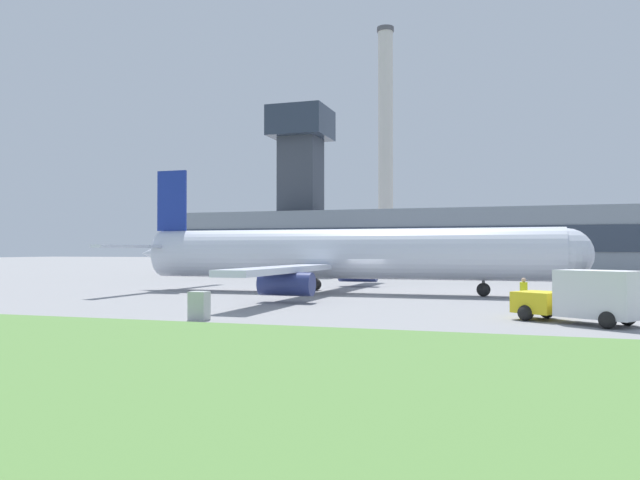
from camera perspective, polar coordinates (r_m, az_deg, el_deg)
ground_plane at (r=42.94m, az=4.33°, el=-5.08°), size 400.00×400.00×0.00m
terminal_building at (r=77.96m, az=9.29°, el=0.27°), size 63.58×12.91×21.77m
smokestack_left at (r=112.68m, az=6.02°, el=8.51°), size 3.02×3.02×42.87m
airplane at (r=44.88m, az=1.71°, el=-1.36°), size 33.40×31.53×9.37m
pushback_tug at (r=41.82m, az=25.60°, el=-3.97°), size 3.60×2.76×1.82m
baggage_truck at (r=28.60m, az=22.98°, el=-4.87°), size 5.35×4.33×2.27m
ground_crew_person at (r=33.38m, az=18.13°, el=-4.73°), size 0.46×0.46×1.71m
traffic_cone_near_nose at (r=33.58m, az=21.12°, el=-5.77°), size 0.54×0.54×0.54m
traffic_cone_wingtip at (r=36.87m, az=18.04°, el=-5.29°), size 0.51×0.51×0.61m
utility_cabinet at (r=28.37m, az=-10.99°, el=-5.92°), size 0.80×0.66×1.27m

